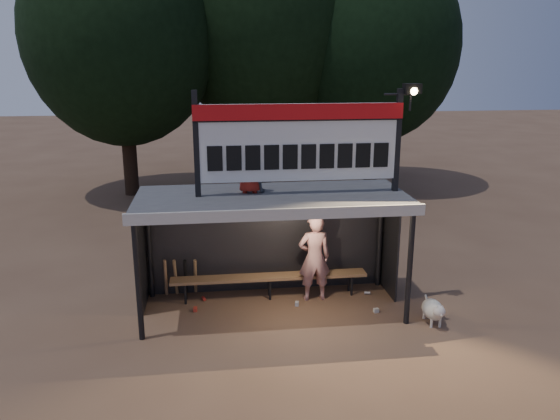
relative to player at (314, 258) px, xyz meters
name	(u,v)px	position (x,y,z in m)	size (l,w,h in m)	color
ground	(272,309)	(-0.89, -0.36, -0.90)	(80.00, 80.00, 0.00)	brown
player	(314,258)	(0.00, 0.00, 0.00)	(0.65, 0.43, 1.79)	silver
child_a	(251,165)	(-1.25, -0.13, 1.94)	(0.50, 0.39, 1.03)	slate
child_b	(249,165)	(-1.28, -0.17, 1.94)	(0.51, 0.33, 1.04)	maroon
dugout_shelter	(271,215)	(-0.89, -0.12, 0.95)	(5.10, 2.08, 2.32)	#424244
scoreboard_assembly	(302,140)	(-0.33, -0.37, 2.43)	(4.10, 0.27, 1.99)	black
bench	(269,278)	(-0.89, 0.19, -0.46)	(4.00, 0.35, 0.48)	olive
tree_left	(121,35)	(-4.89, 9.64, 4.62)	(6.46, 6.46, 9.27)	black
tree_mid	(264,19)	(0.11, 11.14, 5.27)	(7.22, 7.22, 10.36)	black
tree_right	(376,46)	(4.11, 10.14, 4.29)	(6.08, 6.08, 8.72)	#2F2015
dog	(433,310)	(1.99, -1.35, -0.62)	(0.36, 0.81, 0.49)	beige
bats	(181,277)	(-2.69, 0.46, -0.47)	(0.69, 0.35, 0.84)	#A6764D
litter	(288,303)	(-0.55, -0.22, -0.86)	(3.65, 1.08, 0.08)	red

